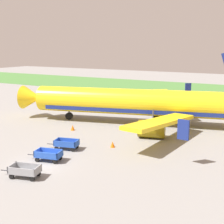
# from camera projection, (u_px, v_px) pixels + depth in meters

# --- Properties ---
(ground_plane) EXTENTS (220.00, 220.00, 0.00)m
(ground_plane) POSITION_uv_depth(u_px,v_px,m) (42.00, 164.00, 29.48)
(ground_plane) COLOR gray
(grass_strip) EXTENTS (220.00, 28.00, 0.06)m
(grass_strip) POSITION_uv_depth(u_px,v_px,m) (199.00, 90.00, 79.54)
(grass_strip) COLOR #477A38
(grass_strip) RESTS_ON ground
(airplane) EXTENTS (37.13, 30.10, 11.34)m
(airplane) POSITION_uv_depth(u_px,v_px,m) (145.00, 103.00, 44.06)
(airplane) COLOR yellow
(airplane) RESTS_ON ground
(baggage_cart_nearest) EXTENTS (3.62, 2.02, 1.07)m
(baggage_cart_nearest) POSITION_uv_depth(u_px,v_px,m) (25.00, 171.00, 26.35)
(baggage_cart_nearest) COLOR gray
(baggage_cart_nearest) RESTS_ON ground
(baggage_cart_second_in_row) EXTENTS (3.63, 1.93, 1.07)m
(baggage_cart_second_in_row) POSITION_uv_depth(u_px,v_px,m) (48.00, 155.00, 30.19)
(baggage_cart_second_in_row) COLOR #234CB2
(baggage_cart_second_in_row) RESTS_ON ground
(baggage_cart_third_in_row) EXTENTS (3.62, 1.99, 1.07)m
(baggage_cart_third_in_row) POSITION_uv_depth(u_px,v_px,m) (66.00, 144.00, 33.59)
(baggage_cart_third_in_row) COLOR #234CB2
(baggage_cart_third_in_row) RESTS_ON ground
(traffic_cone_near_plane) EXTENTS (0.51, 0.51, 0.68)m
(traffic_cone_near_plane) POSITION_uv_depth(u_px,v_px,m) (113.00, 144.00, 34.32)
(traffic_cone_near_plane) COLOR orange
(traffic_cone_near_plane) RESTS_ON ground
(traffic_cone_mid_apron) EXTENTS (0.55, 0.55, 0.72)m
(traffic_cone_mid_apron) POSITION_uv_depth(u_px,v_px,m) (73.00, 128.00, 41.28)
(traffic_cone_mid_apron) COLOR orange
(traffic_cone_mid_apron) RESTS_ON ground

